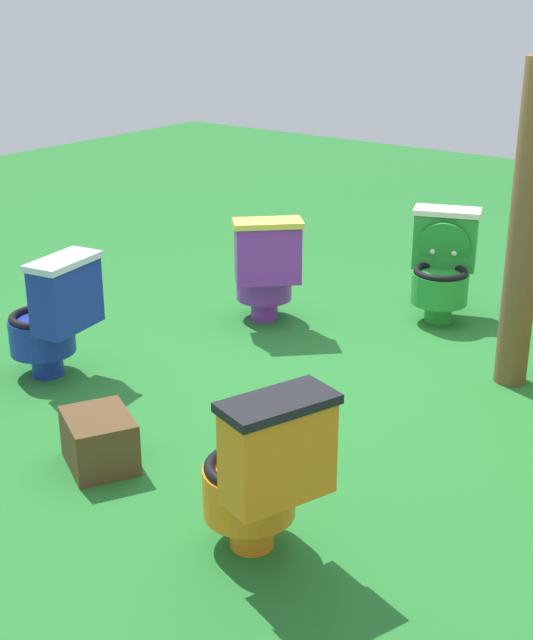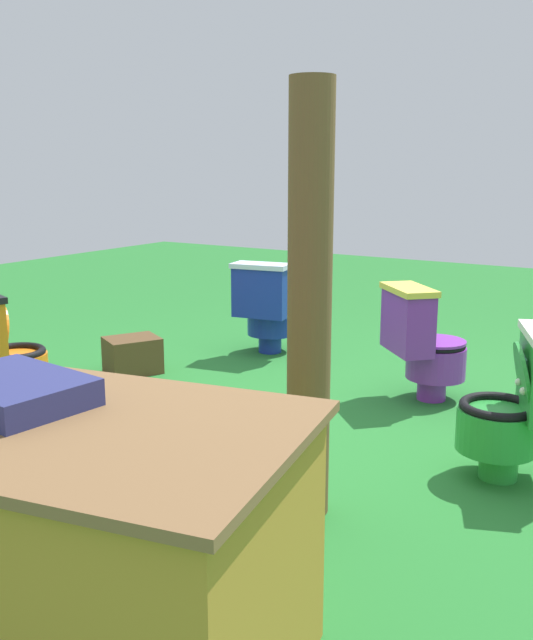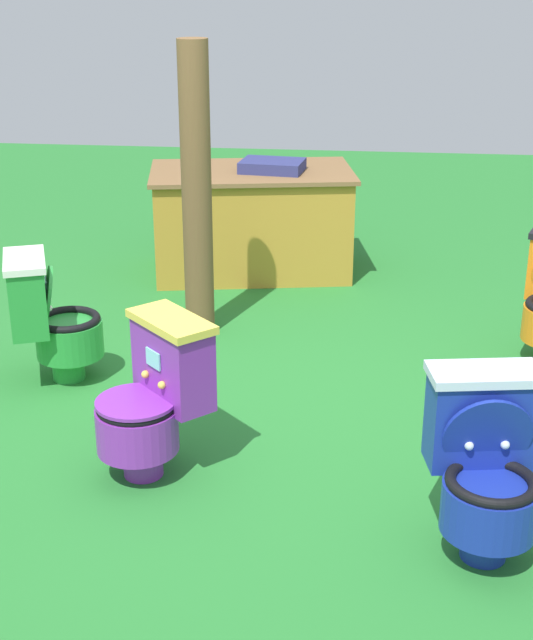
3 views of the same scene
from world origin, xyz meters
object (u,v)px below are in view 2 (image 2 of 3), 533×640
at_px(toilet_green, 519,403).
at_px(small_crate, 133,355).
at_px(vendor_table, 51,540).
at_px(toilet_blue, 266,307).
at_px(toilet_purple, 423,343).
at_px(wooden_post, 310,307).

distance_m(toilet_green, small_crate, 2.76).
bearing_deg(toilet_green, vendor_table, 136.01).
bearing_deg(toilet_blue, toilet_purple, -26.57).
distance_m(toilet_blue, small_crate, 1.10).
relative_size(vendor_table, wooden_post, 0.90).
height_order(toilet_purple, small_crate, toilet_purple).
relative_size(toilet_blue, small_crate, 2.01).
bearing_deg(toilet_green, wooden_post, 118.14).
distance_m(vendor_table, small_crate, 3.05).
relative_size(vendor_table, small_crate, 4.41).
height_order(vendor_table, small_crate, vendor_table).
height_order(toilet_green, small_crate, toilet_green).
bearing_deg(wooden_post, vendor_table, 82.12).
xyz_separation_m(toilet_blue, toilet_green, (-2.19, 1.30, 0.00)).
bearing_deg(toilet_green, toilet_blue, 38.12).
height_order(toilet_purple, vendor_table, vendor_table).
distance_m(toilet_purple, small_crate, 2.03).
distance_m(toilet_purple, vendor_table, 2.89).
xyz_separation_m(toilet_purple, small_crate, (1.95, 0.51, -0.24)).
xyz_separation_m(toilet_purple, vendor_table, (0.07, 2.89, 0.02)).
bearing_deg(small_crate, vendor_table, 128.29).
xyz_separation_m(wooden_post, small_crate, (2.05, -1.16, -0.76)).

